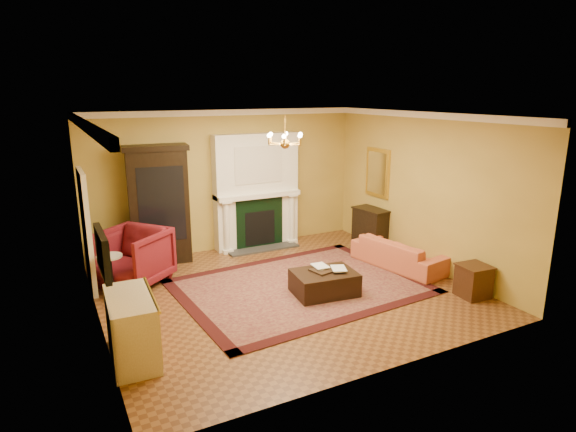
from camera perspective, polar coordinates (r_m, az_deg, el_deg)
floor at (r=8.46m, az=-0.33°, el=-8.96°), size 6.00×5.50×0.02m
ceiling at (r=7.77m, az=-0.36°, el=11.93°), size 6.00×5.50×0.02m
wall_back at (r=10.47m, az=-7.21°, el=4.17°), size 6.00×0.02×3.00m
wall_front at (r=5.75m, az=12.23°, el=-4.72°), size 6.00×0.02×3.00m
wall_left at (r=7.19m, az=-22.29°, el=-1.61°), size 0.02×5.50×3.00m
wall_right at (r=9.69m, az=15.77°, el=2.90°), size 0.02×5.50×3.00m
fireplace at (r=10.57m, az=-3.75°, el=2.67°), size 1.90×0.70×2.50m
crown_molding at (r=8.63m, az=-3.29°, el=11.71°), size 6.00×5.50×0.12m
doorway at (r=8.95m, az=-22.71°, el=-1.64°), size 0.08×1.05×2.10m
tv_panel at (r=6.66m, az=-21.12°, el=-4.08°), size 0.09×0.95×0.58m
gilt_mirror at (r=10.68m, az=10.56°, el=5.07°), size 0.06×0.76×1.05m
chandelier at (r=7.80m, az=-0.36°, el=8.98°), size 0.63×0.55×0.53m
oriental_rug at (r=8.64m, az=1.41°, el=-8.33°), size 4.33×3.37×0.02m
china_cabinet at (r=9.87m, az=-15.03°, el=0.98°), size 1.19×0.65×2.27m
wingback_armchair at (r=9.00m, az=-17.99°, el=-4.36°), size 1.47×1.48×1.12m
pedestal_table at (r=8.57m, az=-20.25°, el=-6.39°), size 0.42×0.42×0.75m
commode at (r=6.63m, az=-18.05°, el=-12.50°), size 0.60×1.18×0.86m
coral_sofa at (r=9.70m, az=13.04°, el=-3.79°), size 0.89×1.99×0.75m
end_table at (r=8.74m, az=21.11°, el=-7.27°), size 0.49×0.49×0.53m
console_table at (r=10.76m, az=9.78°, el=-1.51°), size 0.53×0.82×0.85m
leather_ottoman at (r=8.28m, az=4.32°, el=-7.88°), size 1.12×0.88×0.39m
ottoman_tray at (r=8.27m, az=4.35°, el=-6.37°), size 0.51×0.43×0.03m
book_a at (r=8.24m, az=3.13°, el=-5.15°), size 0.24×0.04×0.32m
book_b at (r=8.19m, az=5.23°, el=-5.27°), size 0.23×0.11×0.33m
topiary_left at (r=10.28m, az=-6.39°, el=3.81°), size 0.16×0.16×0.43m
topiary_right at (r=10.74m, az=-0.53°, el=4.45°), size 0.17×0.17×0.46m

